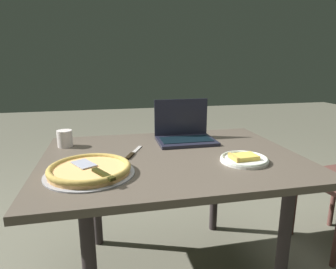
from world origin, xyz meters
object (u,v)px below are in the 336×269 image
object	(u,v)px
laptop	(184,133)
table_knife	(133,154)
pizza_tray	(90,170)
dining_table	(171,169)
pizza_plate	(244,159)
drink_cup	(65,138)

from	to	relation	value
laptop	table_knife	distance (m)	0.39
laptop	pizza_tray	distance (m)	0.68
dining_table	table_knife	size ratio (longest dim) A/B	5.92
dining_table	laptop	bearing A→B (deg)	61.47
laptop	pizza_tray	world-z (taller)	laptop
laptop	pizza_tray	bearing A→B (deg)	-141.11
laptop	table_knife	bearing A→B (deg)	-149.18
pizza_plate	drink_cup	world-z (taller)	drink_cup
pizza_tray	table_knife	xyz separation A→B (m)	(0.20, 0.23, -0.02)
dining_table	pizza_tray	world-z (taller)	pizza_tray
laptop	pizza_plate	xyz separation A→B (m)	(0.18, -0.42, -0.04)
pizza_plate	table_knife	world-z (taller)	pizza_plate
laptop	table_knife	world-z (taller)	laptop
laptop	pizza_plate	distance (m)	0.46
laptop	pizza_tray	size ratio (longest dim) A/B	0.89
pizza_tray	table_knife	size ratio (longest dim) A/B	1.75
pizza_plate	table_knife	bearing A→B (deg)	156.04
laptop	drink_cup	distance (m)	0.68
drink_cup	table_knife	bearing A→B (deg)	-31.89
dining_table	drink_cup	xyz separation A→B (m)	(-0.55, 0.28, 0.12)
dining_table	pizza_plate	size ratio (longest dim) A/B	5.68
pizza_plate	drink_cup	size ratio (longest dim) A/B	2.45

